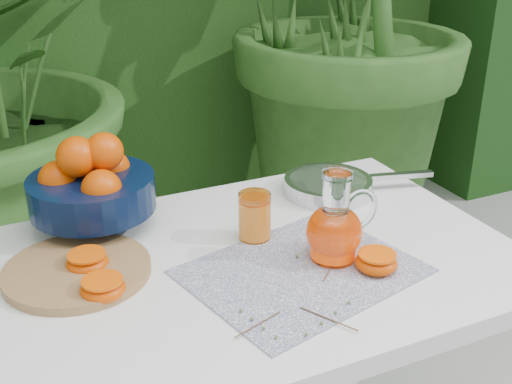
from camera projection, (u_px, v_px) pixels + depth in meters
name	position (u px, v px, depth m)	size (l,w,h in m)	color
white_table	(260.00, 291.00, 1.30)	(1.00, 0.70, 0.75)	white
placemat	(302.00, 271.00, 1.21)	(0.41, 0.32, 0.00)	#0D174C
cutting_board	(77.00, 270.00, 1.20)	(0.27, 0.27, 0.02)	olive
fruit_bowl	(91.00, 185.00, 1.34)	(0.30, 0.30, 0.21)	black
juice_pitcher	(335.00, 229.00, 1.22)	(0.16, 0.12, 0.18)	white
juice_tumbler	(255.00, 217.00, 1.31)	(0.08, 0.08, 0.10)	white
saute_pan	(329.00, 185.00, 1.52)	(0.38, 0.26, 0.04)	silver
orange_halves	(191.00, 271.00, 1.18)	(0.58, 0.32, 0.04)	red
thyme_sprigs	(309.00, 298.00, 1.12)	(0.32, 0.25, 0.01)	brown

